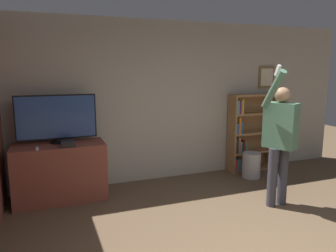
{
  "coord_description": "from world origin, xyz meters",
  "views": [
    {
      "loc": [
        -2.0,
        -2.08,
        1.91
      ],
      "look_at": [
        -0.42,
        2.05,
        1.13
      ],
      "focal_mm": 35.0,
      "sensor_mm": 36.0,
      "label": 1
    }
  ],
  "objects_px": {
    "person": "(280,135)",
    "waste_bin": "(251,165)",
    "television": "(57,118)",
    "game_console": "(68,144)",
    "bookshelf": "(248,134)"
  },
  "relations": [
    {
      "from": "person",
      "to": "waste_bin",
      "type": "distance_m",
      "value": 1.43
    },
    {
      "from": "television",
      "to": "person",
      "type": "height_order",
      "value": "person"
    },
    {
      "from": "game_console",
      "to": "person",
      "type": "distance_m",
      "value": 2.93
    },
    {
      "from": "bookshelf",
      "to": "waste_bin",
      "type": "xyz_separation_m",
      "value": [
        -0.18,
        -0.4,
        -0.48
      ]
    },
    {
      "from": "game_console",
      "to": "waste_bin",
      "type": "relative_size",
      "value": 0.43
    },
    {
      "from": "game_console",
      "to": "bookshelf",
      "type": "relative_size",
      "value": 0.13
    },
    {
      "from": "bookshelf",
      "to": "person",
      "type": "height_order",
      "value": "person"
    },
    {
      "from": "game_console",
      "to": "waste_bin",
      "type": "bearing_deg",
      "value": 0.53
    },
    {
      "from": "bookshelf",
      "to": "television",
      "type": "bearing_deg",
      "value": -177.6
    },
    {
      "from": "game_console",
      "to": "bookshelf",
      "type": "bearing_deg",
      "value": 7.49
    },
    {
      "from": "television",
      "to": "game_console",
      "type": "bearing_deg",
      "value": -66.91
    },
    {
      "from": "person",
      "to": "television",
      "type": "bearing_deg",
      "value": -142.47
    },
    {
      "from": "television",
      "to": "waste_bin",
      "type": "distance_m",
      "value": 3.36
    },
    {
      "from": "television",
      "to": "waste_bin",
      "type": "height_order",
      "value": "television"
    },
    {
      "from": "bookshelf",
      "to": "person",
      "type": "distance_m",
      "value": 1.66
    }
  ]
}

